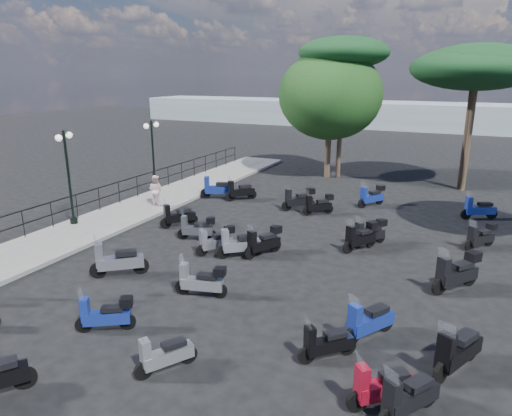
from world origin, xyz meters
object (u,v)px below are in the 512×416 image
at_px(scooter_23, 457,352).
at_px(scooter_24, 457,273).
at_px(scooter_7, 106,315).
at_px(pine_2, 344,53).
at_px(pine_0, 475,69).
at_px(scooter_8, 264,242).
at_px(scooter_15, 319,205).
at_px(scooter_9, 197,229).
at_px(scooter_20, 372,197).
at_px(scooter_4, 217,189).
at_px(scooter_21, 408,398).
at_px(pine_1, 479,63).
at_px(scooter_14, 216,241).
at_px(scooter_26, 479,209).
at_px(scooter_12, 201,281).
at_px(scooter_18, 360,237).
at_px(scooter_5, 240,191).
at_px(scooter_10, 299,200).
at_px(scooter_17, 326,344).
at_px(lamp_post_1, 68,172).
at_px(pedestrian_far, 156,190).
at_px(scooter_11, 165,355).
at_px(broadleaf_tree, 330,95).
at_px(scooter_16, 369,322).
at_px(scooter_3, 178,217).
at_px(scooter_2, 118,261).
at_px(lamp_post_2, 153,153).
at_px(scooter_22, 382,387).
at_px(scooter_19, 369,233).
at_px(scooter_13, 239,244).

height_order(scooter_23, scooter_24, scooter_24).
bearing_deg(scooter_7, pine_2, -34.00).
bearing_deg(pine_0, scooter_8, -113.66).
distance_m(scooter_8, scooter_15, 5.64).
height_order(scooter_9, scooter_20, scooter_20).
distance_m(scooter_4, scooter_21, 16.86).
bearing_deg(pine_1, pine_0, 132.40).
distance_m(scooter_8, scooter_14, 1.75).
bearing_deg(scooter_26, scooter_24, 148.08).
distance_m(scooter_12, scooter_24, 7.71).
bearing_deg(scooter_12, scooter_18, -45.03).
height_order(scooter_5, pine_1, pine_1).
bearing_deg(scooter_23, scooter_20, -44.89).
bearing_deg(scooter_26, scooter_10, 77.02).
bearing_deg(scooter_21, scooter_17, 2.20).
bearing_deg(scooter_4, scooter_17, -166.35).
xyz_separation_m(lamp_post_1, scooter_4, (3.26, 6.71, -1.91)).
relative_size(scooter_14, scooter_18, 0.92).
bearing_deg(scooter_24, scooter_7, 75.90).
relative_size(scooter_8, scooter_17, 1.29).
height_order(pedestrian_far, scooter_11, pedestrian_far).
height_order(scooter_7, scooter_15, scooter_15).
height_order(scooter_4, broadleaf_tree, broadleaf_tree).
relative_size(scooter_12, scooter_16, 1.05).
bearing_deg(scooter_21, scooter_3, -3.32).
distance_m(scooter_2, broadleaf_tree, 17.90).
bearing_deg(lamp_post_1, scooter_23, -35.14).
bearing_deg(broadleaf_tree, scooter_17, -73.29).
bearing_deg(scooter_8, scooter_11, 123.42).
relative_size(lamp_post_2, pine_2, 0.46).
bearing_deg(scooter_9, lamp_post_1, 77.71).
bearing_deg(scooter_2, scooter_23, -133.97).
bearing_deg(pine_1, scooter_22, -92.51).
distance_m(lamp_post_2, scooter_26, 16.04).
distance_m(scooter_3, scooter_24, 11.18).
relative_size(lamp_post_1, scooter_12, 2.53).
bearing_deg(scooter_19, scooter_14, 70.20).
bearing_deg(lamp_post_1, scooter_20, 17.14).
height_order(scooter_13, scooter_22, scooter_13).
height_order(lamp_post_2, scooter_19, lamp_post_2).
distance_m(scooter_16, pine_0, 18.83).
bearing_deg(scooter_20, broadleaf_tree, -20.60).
xyz_separation_m(pedestrian_far, scooter_10, (6.45, 2.67, -0.38)).
bearing_deg(scooter_14, scooter_13, -144.88).
xyz_separation_m(scooter_5, scooter_18, (7.26, -4.30, 0.02)).
xyz_separation_m(scooter_14, scooter_18, (4.72, 2.58, 0.03)).
bearing_deg(scooter_18, scooter_8, 64.19).
bearing_deg(scooter_10, scooter_17, 160.30).
bearing_deg(scooter_10, scooter_15, -149.87).
distance_m(scooter_2, scooter_11, 5.57).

